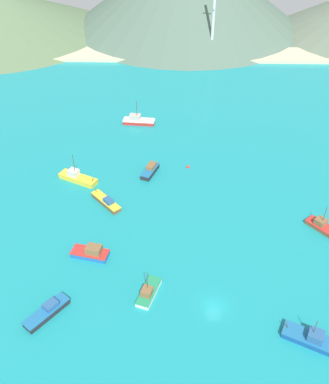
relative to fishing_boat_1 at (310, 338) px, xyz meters
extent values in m
cube|color=teal|center=(-14.94, 36.46, -1.13)|extent=(260.00, 280.00, 0.50)
cube|color=#14478C|center=(-0.19, 0.09, -0.38)|extent=(8.49, 6.16, 0.98)
cube|color=#1E669E|center=(-0.19, 0.09, 0.21)|extent=(8.66, 6.28, 0.20)
cube|color=#28568C|center=(0.71, -0.34, 1.03)|extent=(3.11, 3.05, 1.44)
cylinder|color=#4C3823|center=(-3.43, 1.65, 0.79)|extent=(0.58, 0.36, 1.33)
cylinder|color=#4C3823|center=(0.28, -0.14, 3.15)|extent=(0.11, 0.11, 2.82)
cube|color=brown|center=(-37.56, 34.55, -0.40)|extent=(7.49, 7.98, 0.95)
cube|color=gold|center=(-37.56, 34.55, 0.18)|extent=(7.63, 8.14, 0.20)
cube|color=#28568C|center=(-36.82, 33.73, 0.68)|extent=(2.76, 2.82, 0.81)
cylinder|color=#4C3823|center=(-40.24, 37.52, 0.74)|extent=(0.47, 0.50, 1.29)
cube|color=#1E5BA8|center=(-38.58, 18.24, -0.41)|extent=(7.67, 4.44, 0.94)
cube|color=red|center=(-38.58, 18.24, 0.16)|extent=(7.82, 4.53, 0.20)
cube|color=brown|center=(-37.70, 18.05, 1.00)|extent=(3.32, 2.79, 1.48)
cube|color=gold|center=(-45.50, 43.38, -0.37)|extent=(9.98, 6.83, 1.02)
cube|color=gold|center=(-45.50, 43.38, 0.24)|extent=(10.18, 6.97, 0.20)
cube|color=beige|center=(-46.59, 43.92, 1.10)|extent=(3.12, 2.95, 1.51)
cylinder|color=#4C3823|center=(-41.56, 41.42, 0.85)|extent=(0.59, 0.37, 1.38)
cylinder|color=#4C3823|center=(-46.15, 43.70, 4.07)|extent=(0.13, 0.13, 4.43)
cube|color=#232328|center=(-43.77, 4.08, -0.37)|extent=(7.03, 8.04, 1.01)
cube|color=#1E669E|center=(-43.77, 4.08, 0.24)|extent=(7.18, 8.20, 0.20)
cube|color=#28568C|center=(-43.13, 4.90, 0.77)|extent=(2.89, 3.00, 0.87)
cube|color=red|center=(-32.73, 72.66, -0.39)|extent=(9.40, 3.94, 0.98)
cube|color=white|center=(-32.73, 72.66, 0.20)|extent=(9.59, 4.02, 0.20)
cube|color=#B2ADA3|center=(-33.87, 72.76, 1.07)|extent=(3.43, 2.64, 1.53)
cylinder|color=#4C3823|center=(-33.23, 72.70, 4.08)|extent=(0.16, 0.16, 4.49)
cube|color=brown|center=(9.47, 26.95, -0.51)|extent=(6.91, 7.42, 0.74)
cube|color=red|center=(9.47, 26.95, -0.04)|extent=(7.05, 7.57, 0.20)
cube|color=brown|center=(8.87, 27.65, 0.73)|extent=(2.94, 2.94, 1.33)
cylinder|color=#4C3823|center=(9.14, 27.33, 3.17)|extent=(0.12, 0.12, 3.54)
cube|color=silver|center=(-26.50, 8.93, -0.45)|extent=(4.48, 7.26, 0.85)
cube|color=#238C5B|center=(-26.50, 8.93, 0.08)|extent=(4.57, 7.40, 0.20)
cube|color=brown|center=(-26.78, 8.12, 0.80)|extent=(2.37, 2.51, 1.25)
cylinder|color=#4C3823|center=(-26.65, 8.50, 3.46)|extent=(0.11, 0.11, 4.06)
cube|color=#232328|center=(-28.16, 46.81, -0.31)|extent=(4.54, 7.15, 1.13)
cube|color=#1E669E|center=(-28.16, 46.81, 0.35)|extent=(4.63, 7.29, 0.20)
cube|color=brown|center=(-27.86, 47.60, 0.89)|extent=(2.68, 3.46, 0.89)
sphere|color=red|center=(-18.61, 49.70, -0.72)|extent=(0.87, 0.87, 0.87)
cube|color=beige|center=(-14.94, 128.69, -0.28)|extent=(247.00, 15.17, 1.20)
cylinder|color=silver|center=(-8.15, 125.90, 14.46)|extent=(1.06, 1.06, 30.67)
cylinder|color=silver|center=(-8.15, 125.90, 18.14)|extent=(0.53, 2.45, 0.53)
camera|label=1|loc=(-22.53, -41.67, 61.29)|focal=40.53mm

